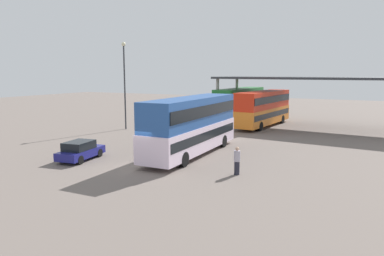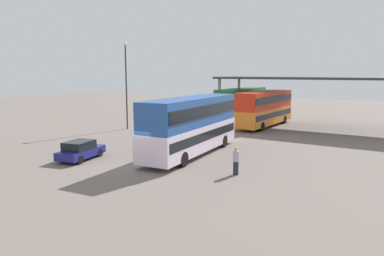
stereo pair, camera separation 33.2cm
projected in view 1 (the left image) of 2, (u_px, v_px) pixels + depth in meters
name	position (u px, v px, depth m)	size (l,w,h in m)	color
ground_plane	(143.00, 167.00, 23.47)	(140.00, 140.00, 0.00)	#6E625A
double_decker_main	(192.00, 123.00, 26.75)	(2.71, 11.44, 4.28)	white
parked_hatchback	(80.00, 151.00, 25.23)	(2.15, 3.91, 1.35)	navy
double_decker_near_canopy	(240.00, 103.00, 46.10)	(3.04, 11.68, 4.12)	silver
double_decker_mid_row	(263.00, 107.00, 41.08)	(3.55, 11.41, 4.01)	orange
depot_canopy	(311.00, 80.00, 39.85)	(22.29, 8.52, 5.62)	#33353A
lamppost_tall	(124.00, 76.00, 38.41)	(0.44, 0.44, 9.29)	#33353A
pedestrian_waiting	(237.00, 161.00, 21.53)	(0.38, 0.38, 1.70)	#262633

